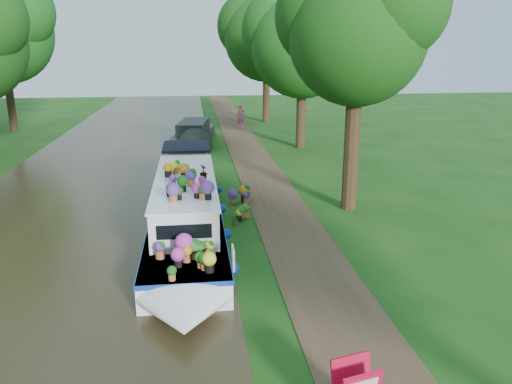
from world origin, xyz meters
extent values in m
plane|color=#164210|center=(0.00, 0.00, 0.00)|extent=(100.00, 100.00, 0.00)
cube|color=#2C2513|center=(-6.00, 0.00, 0.01)|extent=(10.00, 100.00, 0.02)
cube|color=#483421|center=(1.20, 0.00, 0.01)|extent=(2.20, 100.00, 0.03)
cube|color=white|center=(-2.25, 1.90, 0.40)|extent=(2.20, 12.00, 0.75)
cube|color=navy|center=(-2.25, 1.90, 0.71)|extent=(2.24, 12.04, 0.12)
cube|color=white|center=(-2.25, 1.10, 1.29)|extent=(1.80, 7.00, 1.05)
cube|color=white|center=(-2.25, 1.10, 1.85)|extent=(1.90, 7.10, 0.06)
cube|color=black|center=(-1.34, 1.10, 1.37)|extent=(0.03, 6.40, 0.38)
cube|color=black|center=(-3.16, 1.10, 1.37)|extent=(0.03, 6.40, 0.38)
cube|color=black|center=(-2.25, 6.20, 1.92)|extent=(1.90, 2.40, 0.10)
cube|color=white|center=(-1.10, -3.50, 1.07)|extent=(0.04, 0.45, 0.55)
imported|color=#134813|center=(-2.68, -0.94, 2.09)|extent=(0.15, 0.22, 0.41)
imported|color=#134813|center=(-1.67, 0.94, 2.10)|extent=(0.30, 0.30, 0.44)
cylinder|color=black|center=(3.80, 3.00, 2.27)|extent=(0.56, 0.56, 4.55)
sphere|color=#113A0E|center=(3.80, 3.00, 6.23)|extent=(4.80, 4.80, 4.80)
sphere|color=#113A0E|center=(4.76, 2.28, 7.19)|extent=(3.60, 3.60, 3.60)
sphere|color=#113A0E|center=(2.96, 3.84, 6.95)|extent=(3.84, 3.84, 3.84)
cylinder|color=black|center=(4.50, 15.00, 1.92)|extent=(0.56, 0.56, 3.85)
sphere|color=#134813|center=(4.50, 15.00, 5.95)|extent=(6.00, 6.00, 6.00)
sphere|color=#134813|center=(5.70, 14.10, 7.15)|extent=(4.50, 4.50, 4.50)
sphere|color=#134813|center=(3.45, 16.05, 6.85)|extent=(4.80, 4.80, 4.80)
cylinder|color=black|center=(4.00, 26.00, 2.10)|extent=(0.56, 0.56, 4.20)
sphere|color=#113A0E|center=(4.00, 26.00, 6.51)|extent=(6.60, 6.60, 6.60)
sphere|color=#113A0E|center=(5.32, 25.01, 7.83)|extent=(4.95, 4.95, 4.95)
sphere|color=#113A0E|center=(2.85, 27.16, 7.50)|extent=(5.28, 5.28, 5.28)
cylinder|color=black|center=(-15.00, 24.00, 2.19)|extent=(0.56, 0.56, 4.38)
sphere|color=#134813|center=(-15.00, 24.00, 6.82)|extent=(7.00, 7.00, 7.00)
sphere|color=#134813|center=(-13.60, 22.95, 8.23)|extent=(5.25, 5.25, 5.25)
cube|color=#222722|center=(-1.93, 17.83, 0.34)|extent=(3.01, 6.68, 0.64)
cube|color=#222722|center=(-1.93, 17.29, 1.04)|extent=(2.17, 3.96, 0.75)
imported|color=#F0637C|center=(1.64, 23.08, 0.89)|extent=(0.68, 0.49, 1.72)
imported|color=#396D20|center=(-0.60, 1.72, 0.19)|extent=(0.37, 0.33, 0.38)
camera|label=1|loc=(-1.93, -14.40, 5.86)|focal=35.00mm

